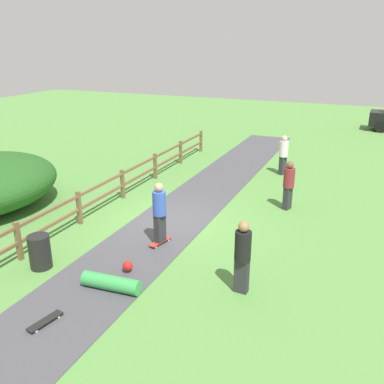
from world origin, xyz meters
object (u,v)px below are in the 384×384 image
Objects in this scene: skater_fallen at (113,281)px; bystander_black at (243,254)px; bystander_white at (283,153)px; skater_riding at (159,211)px; bystander_maroon at (289,183)px; trash_bin at (40,252)px; skateboard_loose at (45,321)px.

bystander_black is (2.84, 1.10, 0.80)m from skater_fallen.
bystander_black is 1.04× the size of bystander_white.
skater_riding reaches higher than bystander_maroon.
bystander_maroon is (2.79, 6.70, 0.75)m from skater_fallen.
bystander_black is at bearing -83.70° from bystander_white.
skater_riding is 8.39m from bystander_white.
trash_bin is at bearing -110.94° from bystander_white.
bystander_black reaches higher than bystander_maroon.
bystander_white is (-1.06, 9.60, -0.04)m from bystander_black.
skater_riding is 1.07× the size of bystander_white.
bystander_maroon is at bearing 90.52° from bystander_black.
skater_riding is 3.20m from bystander_black.
trash_bin is 5.23m from bystander_black.
skater_fallen is 10.87m from bystander_white.
skater_fallen reaches higher than skateboard_loose.
skater_riding is 2.65m from skater_fallen.
trash_bin is 2.29m from skater_fallen.
trash_bin is 8.31m from bystander_maroon.
skater_riding is 5.05m from bystander_maroon.
bystander_white is 4.12m from bystander_maroon.
skater_riding is at bearing -123.90° from bystander_maroon.
trash_bin is 0.52× the size of bystander_white.
trash_bin is 1.09× the size of skateboard_loose.
bystander_white is (2.31, 12.40, 0.87)m from skateboard_loose.
skater_fallen is at bearing -89.30° from skater_riding.
bystander_black is at bearing -89.48° from bystander_maroon.
skater_fallen is at bearing 72.42° from skateboard_loose.
trash_bin is 0.61× the size of skater_fallen.
skater_fallen is 0.85× the size of bystander_maroon.
bystander_maroon reaches higher than trash_bin.
skater_fallen is (0.03, -2.51, -0.86)m from skater_riding.
trash_bin is at bearing -169.15° from bystander_black.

